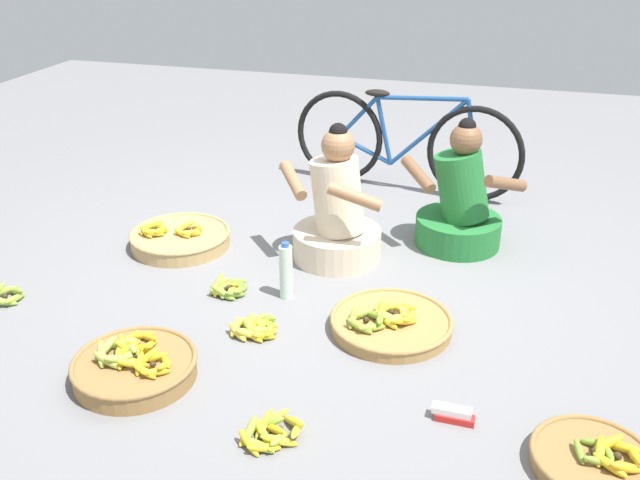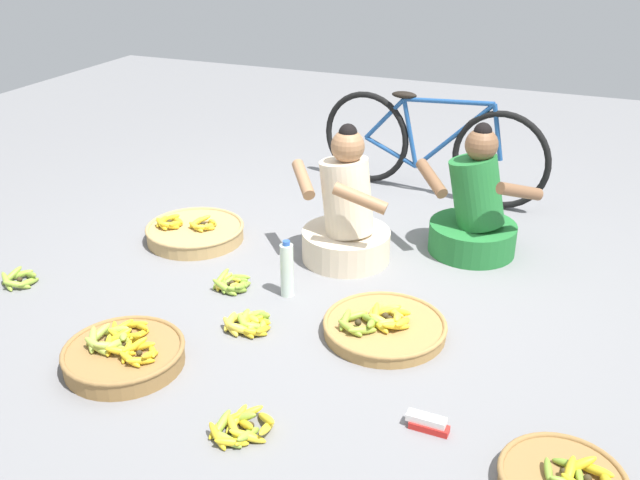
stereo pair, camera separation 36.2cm
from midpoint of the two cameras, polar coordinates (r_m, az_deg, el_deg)
The scene contains 13 objects.
ground_plane at distance 3.95m, azimuth 3.74°, elevation -3.49°, with size 10.00×10.00×0.00m, color slate.
vendor_woman_front at distance 4.09m, azimuth 4.65°, elevation 1.74°, with size 0.68×0.52×0.83m.
vendor_woman_behind at distance 4.32m, azimuth 14.74°, elevation 2.13°, with size 0.76×0.52×0.80m.
bicycle_leaning at distance 5.12m, azimuth 10.89°, elevation 7.42°, with size 1.69×0.29×0.73m.
banana_basket_front_left at distance 3.32m, azimuth -12.55°, elevation -9.03°, with size 0.56×0.56×0.17m.
banana_basket_back_right at distance 3.50m, azimuth 8.17°, elevation -6.99°, with size 0.61×0.61×0.15m.
banana_basket_front_right at distance 4.45m, azimuth -7.81°, elevation 0.63°, with size 0.61×0.61×0.16m.
loose_bananas_near_bicycle at distance 3.87m, azimuth -4.49°, elevation -3.63°, with size 0.22×0.20×0.10m.
loose_bananas_near_vendor at distance 3.52m, azimuth -2.82°, elevation -6.79°, with size 0.27×0.25×0.09m.
loose_bananas_mid_left at distance 4.18m, azimuth -20.88°, elevation -3.02°, with size 0.22×0.22×0.09m.
loose_bananas_front_center at distance 2.90m, azimuth -2.87°, elevation -15.02°, with size 0.27×0.28×0.09m.
water_bottle at distance 3.74m, azimuth 0.07°, elevation -2.49°, with size 0.07×0.07×0.32m.
packet_carton_stack at distance 2.98m, azimuth 12.27°, elevation -14.38°, with size 0.18×0.06×0.06m.
Camera 2 is at (1.24, -3.22, 1.91)m, focal length 39.63 mm.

